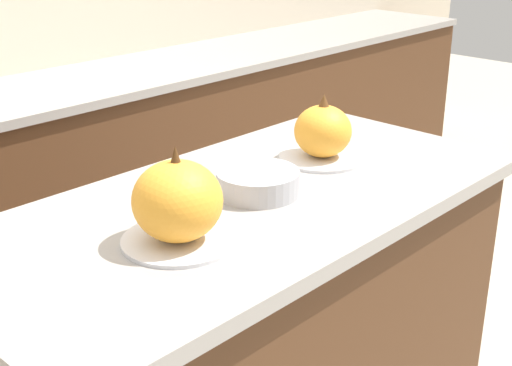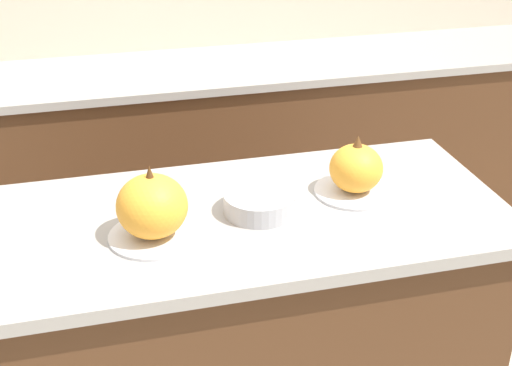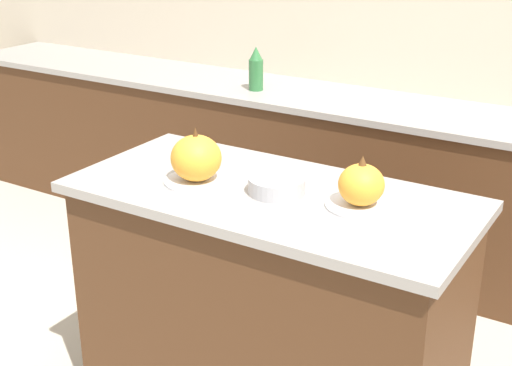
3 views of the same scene
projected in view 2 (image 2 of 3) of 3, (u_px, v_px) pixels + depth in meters
The scene contains 5 objects.
kitchen_island at pixel (251, 352), 2.08m from camera, with size 1.37×0.65×0.94m.
back_counter at pixel (177, 159), 3.33m from camera, with size 6.00×0.60×0.88m.
pumpkin_cake_left at pixel (152, 208), 1.73m from camera, with size 0.23×0.23×0.20m.
pumpkin_cake_right at pixel (356, 171), 1.94m from camera, with size 0.22×0.22×0.17m.
mixing_bowl at pixel (260, 203), 1.86m from camera, with size 0.19×0.19×0.05m.
Camera 2 is at (-0.39, -1.58, 1.87)m, focal length 50.00 mm.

